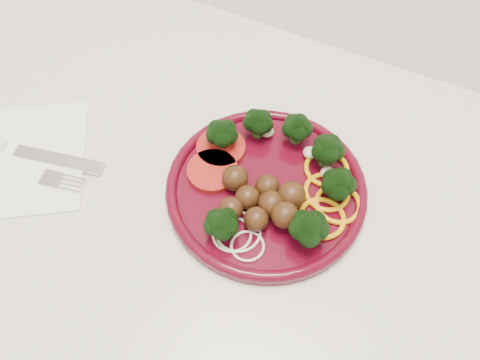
% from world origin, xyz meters
% --- Properties ---
extents(counter, '(2.40, 0.60, 0.90)m').
position_xyz_m(counter, '(0.00, 1.70, 0.45)').
color(counter, beige).
rests_on(counter, ground).
extents(plate, '(0.24, 0.24, 0.06)m').
position_xyz_m(plate, '(0.13, 1.72, 0.92)').
color(plate, '#410513').
rests_on(plate, counter).
extents(napkin, '(0.24, 0.24, 0.00)m').
position_xyz_m(napkin, '(-0.18, 1.61, 0.90)').
color(napkin, white).
rests_on(napkin, counter).
extents(knife, '(0.22, 0.07, 0.01)m').
position_xyz_m(knife, '(-0.20, 1.62, 0.91)').
color(knife, silver).
rests_on(knife, napkin).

